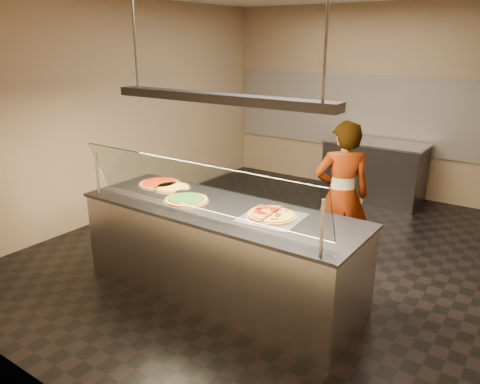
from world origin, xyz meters
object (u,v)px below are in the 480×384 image
Objects in this scene: sneeze_guard at (195,187)px; half_pizza_pepperoni at (262,212)px; pizza_spatula at (180,189)px; pizza_spinach at (187,200)px; pizza_tomato at (160,183)px; serving_counter at (220,252)px; prep_table at (374,171)px; half_pizza_sausage at (282,217)px; perforated_tray at (272,217)px; pizza_cheese at (172,187)px; heat_lamp_housing at (218,98)px; worker at (342,196)px.

half_pizza_pepperoni is at bearing 42.53° from sneeze_guard.
pizza_spatula is (-1.07, 0.09, -0.01)m from half_pizza_pepperoni.
pizza_tomato is at bearing 157.28° from pizza_spinach.
serving_counter is 1.85× the size of prep_table.
sneeze_guard reaches higher than pizza_spinach.
sneeze_guard is at bearing -147.94° from half_pizza_sausage.
serving_counter is 1.11m from pizza_tomato.
pizza_cheese reaches higher than perforated_tray.
prep_table is at bearing 87.28° from heat_lamp_housing.
pizza_spatula is at bearing 175.54° from perforated_tray.
sneeze_guard is 4.19m from prep_table.
sneeze_guard is (0.00, -0.34, 0.76)m from serving_counter.
worker reaches higher than perforated_tray.
worker reaches higher than prep_table.
half_pizza_sausage is at bearing -4.89° from pizza_cheese.
prep_table is (0.18, 4.12, -0.76)m from sneeze_guard.
pizza_cheese is (-1.41, 0.12, -0.01)m from half_pizza_sausage.
sneeze_guard is at bearing -29.55° from pizza_tomato.
pizza_cheese is 0.26× the size of prep_table.
perforated_tray is at bearing 6.24° from serving_counter.
worker is at bearing 37.47° from pizza_cheese.
pizza_spinach is 0.29× the size of prep_table.
heat_lamp_housing is at bearing -92.72° from prep_table.
pizza_tomato reaches higher than serving_counter.
pizza_spinach is 0.19× the size of heat_lamp_housing.
serving_counter is 1.50m from worker.
pizza_spatula is at bearing 143.46° from pizza_spinach.
half_pizza_pepperoni is 1.13× the size of pizza_cheese.
heat_lamp_housing is (-0.44, -0.06, 0.99)m from half_pizza_pepperoni.
worker is (0.04, 1.23, -0.13)m from half_pizza_sausage.
pizza_spatula is at bearing 175.93° from half_pizza_sausage.
half_pizza_pepperoni is 0.96× the size of pizza_tomato.
serving_counter and prep_table have the same top height.
serving_counter is at bearing -173.76° from perforated_tray.
pizza_tomato reaches higher than perforated_tray.
worker is at bearing 40.98° from pizza_spatula.
pizza_tomato is (-0.61, 0.25, -0.00)m from pizza_spinach.
half_pizza_pepperoni is 1.00× the size of half_pizza_sausage.
pizza_tomato is (-0.98, 0.21, 0.48)m from serving_counter.
half_pizza_pepperoni is 0.82m from pizza_spinach.
half_pizza_sausage is at bearing 0.53° from perforated_tray.
half_pizza_sausage is (0.64, 0.40, -0.27)m from sneeze_guard.
worker is at bearing 67.44° from sneeze_guard.
sneeze_guard is 5.58× the size of pizza_tomato.
pizza_spatula reaches higher than pizza_tomato.
half_pizza_pepperoni reaches higher than pizza_tomato.
pizza_cheese is 1.28m from heat_lamp_housing.
heat_lamp_housing reaches higher than pizza_tomato.
worker is at bearing 79.00° from half_pizza_pepperoni.
heat_lamp_housing is (0.00, 0.34, 0.72)m from sneeze_guard.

